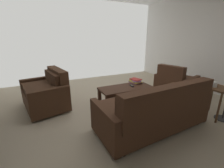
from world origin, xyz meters
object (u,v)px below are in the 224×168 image
object	(u,v)px
loveseat_near	(47,92)
armchair_side	(175,83)
coffee_table	(126,90)
book_stack	(136,81)
sofa_main	(155,110)
coffee_mug	(215,84)
end_table	(217,93)
tv_remote	(132,86)

from	to	relation	value
loveseat_near	armchair_side	world-z (taller)	loveseat_near
coffee_table	book_stack	xyz separation A→B (m)	(-0.40, -0.18, 0.12)
sofa_main	coffee_table	world-z (taller)	sofa_main
coffee_table	book_stack	bearing A→B (deg)	-155.05
coffee_mug	coffee_table	bearing A→B (deg)	-45.33
loveseat_near	end_table	world-z (taller)	loveseat_near
loveseat_near	end_table	xyz separation A→B (m)	(-2.95, 1.86, 0.12)
end_table	coffee_mug	bearing A→B (deg)	-38.07
sofa_main	tv_remote	size ratio (longest dim) A/B	11.99
coffee_table	book_stack	world-z (taller)	book_stack
book_stack	armchair_side	bearing A→B (deg)	167.57
loveseat_near	coffee_table	size ratio (longest dim) A/B	1.02
sofa_main	armchair_side	bearing A→B (deg)	-147.02
coffee_table	armchair_side	size ratio (longest dim) A/B	1.15
loveseat_near	tv_remote	xyz separation A→B (m)	(-1.84, 0.59, 0.06)
coffee_table	book_stack	distance (m)	0.45
armchair_side	coffee_mug	world-z (taller)	armchair_side
end_table	tv_remote	size ratio (longest dim) A/B	3.77
armchair_side	coffee_table	bearing A→B (deg)	-2.37
end_table	loveseat_near	bearing A→B (deg)	-32.34
loveseat_near	tv_remote	distance (m)	1.93
sofa_main	end_table	distance (m)	1.37
book_stack	end_table	bearing A→B (deg)	120.94
armchair_side	coffee_mug	xyz separation A→B (m)	(0.30, 1.17, 0.32)
sofa_main	end_table	size ratio (longest dim) A/B	3.18
end_table	armchair_side	size ratio (longest dim) A/B	0.58
loveseat_near	coffee_mug	distance (m)	3.43
armchair_side	tv_remote	distance (m)	1.36
tv_remote	coffee_mug	bearing A→B (deg)	130.55
sofa_main	loveseat_near	distance (m)	2.32
sofa_main	loveseat_near	world-z (taller)	sofa_main
end_table	armchair_side	distance (m)	1.25
coffee_mug	book_stack	xyz separation A→B (m)	(0.83, -1.42, -0.20)
coffee_mug	sofa_main	bearing A→B (deg)	-5.81
book_stack	tv_remote	distance (m)	0.30
loveseat_near	coffee_mug	size ratio (longest dim) A/B	12.24
sofa_main	armchair_side	world-z (taller)	sofa_main
tv_remote	armchair_side	bearing A→B (deg)	177.34
sofa_main	coffee_mug	bearing A→B (deg)	174.19
sofa_main	armchair_side	distance (m)	1.91
sofa_main	loveseat_near	size ratio (longest dim) A/B	1.58
loveseat_near	armchair_side	size ratio (longest dim) A/B	1.17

